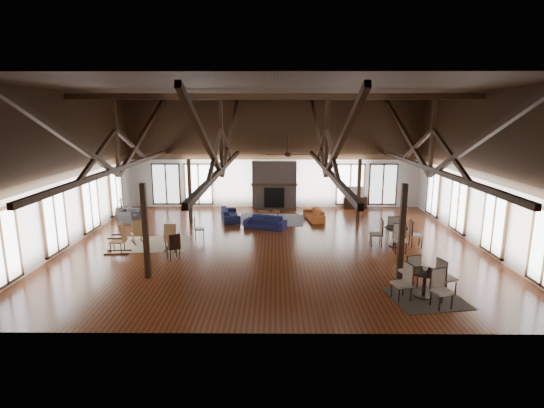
{
  "coord_description": "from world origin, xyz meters",
  "views": [
    {
      "loc": [
        0.06,
        -16.23,
        5.14
      ],
      "look_at": [
        -0.08,
        1.0,
        1.45
      ],
      "focal_mm": 28.0,
      "sensor_mm": 36.0,
      "label": 1
    }
  ],
  "objects_px": {
    "sofa_navy_left": "(230,214)",
    "cafe_table_near": "(425,279)",
    "coffee_table": "(269,212)",
    "armchair": "(128,216)",
    "cafe_table_far": "(396,233)",
    "sofa_navy_front": "(265,222)",
    "tv_console": "(355,202)",
    "sofa_orange": "(314,215)"
  },
  "relations": [
    {
      "from": "sofa_navy_left",
      "to": "coffee_table",
      "type": "xyz_separation_m",
      "value": [
        1.89,
        0.13,
        0.06
      ]
    },
    {
      "from": "cafe_table_far",
      "to": "tv_console",
      "type": "bearing_deg",
      "value": 92.93
    },
    {
      "from": "sofa_orange",
      "to": "cafe_table_far",
      "type": "bearing_deg",
      "value": 23.07
    },
    {
      "from": "sofa_navy_left",
      "to": "coffee_table",
      "type": "relative_size",
      "value": 1.82
    },
    {
      "from": "armchair",
      "to": "cafe_table_near",
      "type": "bearing_deg",
      "value": -117.48
    },
    {
      "from": "armchair",
      "to": "cafe_table_far",
      "type": "xyz_separation_m",
      "value": [
        11.79,
        -3.59,
        0.22
      ]
    },
    {
      "from": "tv_console",
      "to": "sofa_orange",
      "type": "bearing_deg",
      "value": -132.99
    },
    {
      "from": "sofa_navy_left",
      "to": "armchair",
      "type": "distance_m",
      "value": 4.86
    },
    {
      "from": "sofa_navy_front",
      "to": "coffee_table",
      "type": "relative_size",
      "value": 1.72
    },
    {
      "from": "coffee_table",
      "to": "cafe_table_far",
      "type": "relative_size",
      "value": 0.53
    },
    {
      "from": "sofa_navy_front",
      "to": "tv_console",
      "type": "height_order",
      "value": "tv_console"
    },
    {
      "from": "sofa_navy_left",
      "to": "cafe_table_far",
      "type": "xyz_separation_m",
      "value": [
        6.96,
        -4.16,
        0.24
      ]
    },
    {
      "from": "sofa_navy_front",
      "to": "sofa_navy_left",
      "type": "bearing_deg",
      "value": 159.11
    },
    {
      "from": "sofa_navy_front",
      "to": "armchair",
      "type": "relative_size",
      "value": 1.94
    },
    {
      "from": "sofa_orange",
      "to": "sofa_navy_left",
      "type": "bearing_deg",
      "value": -99.06
    },
    {
      "from": "sofa_navy_front",
      "to": "sofa_navy_left",
      "type": "relative_size",
      "value": 0.94
    },
    {
      "from": "cafe_table_near",
      "to": "tv_console",
      "type": "xyz_separation_m",
      "value": [
        0.13,
        11.6,
        -0.2
      ]
    },
    {
      "from": "coffee_table",
      "to": "armchair",
      "type": "xyz_separation_m",
      "value": [
        -6.72,
        -0.7,
        -0.04
      ]
    },
    {
      "from": "sofa_navy_left",
      "to": "sofa_orange",
      "type": "bearing_deg",
      "value": -100.15
    },
    {
      "from": "sofa_navy_left",
      "to": "sofa_orange",
      "type": "distance_m",
      "value": 4.12
    },
    {
      "from": "sofa_navy_left",
      "to": "cafe_table_far",
      "type": "distance_m",
      "value": 8.11
    },
    {
      "from": "sofa_orange",
      "to": "tv_console",
      "type": "xyz_separation_m",
      "value": [
        2.48,
        2.66,
        0.06
      ]
    },
    {
      "from": "coffee_table",
      "to": "armchair",
      "type": "height_order",
      "value": "armchair"
    },
    {
      "from": "sofa_navy_front",
      "to": "tv_console",
      "type": "bearing_deg",
      "value": 60.94
    },
    {
      "from": "sofa_navy_front",
      "to": "armchair",
      "type": "bearing_deg",
      "value": -168.45
    },
    {
      "from": "sofa_orange",
      "to": "cafe_table_near",
      "type": "height_order",
      "value": "cafe_table_near"
    },
    {
      "from": "coffee_table",
      "to": "cafe_table_near",
      "type": "bearing_deg",
      "value": -59.86
    },
    {
      "from": "armchair",
      "to": "cafe_table_far",
      "type": "relative_size",
      "value": 0.47
    },
    {
      "from": "sofa_navy_left",
      "to": "cafe_table_near",
      "type": "distance_m",
      "value": 10.95
    },
    {
      "from": "sofa_navy_front",
      "to": "sofa_navy_left",
      "type": "distance_m",
      "value": 2.31
    },
    {
      "from": "cafe_table_near",
      "to": "sofa_navy_front",
      "type": "bearing_deg",
      "value": 122.73
    },
    {
      "from": "coffee_table",
      "to": "cafe_table_near",
      "type": "distance_m",
      "value": 10.07
    },
    {
      "from": "sofa_navy_left",
      "to": "armchair",
      "type": "xyz_separation_m",
      "value": [
        -4.83,
        -0.57,
        0.03
      ]
    },
    {
      "from": "armchair",
      "to": "tv_console",
      "type": "relative_size",
      "value": 0.76
    },
    {
      "from": "cafe_table_near",
      "to": "sofa_navy_left",
      "type": "bearing_deg",
      "value": 126.23
    },
    {
      "from": "sofa_navy_front",
      "to": "sofa_navy_left",
      "type": "xyz_separation_m",
      "value": [
        -1.76,
        1.5,
        0.02
      ]
    },
    {
      "from": "sofa_orange",
      "to": "tv_console",
      "type": "height_order",
      "value": "tv_console"
    },
    {
      "from": "sofa_navy_left",
      "to": "cafe_table_far",
      "type": "bearing_deg",
      "value": -132.53
    },
    {
      "from": "sofa_navy_left",
      "to": "cafe_table_near",
      "type": "height_order",
      "value": "cafe_table_near"
    },
    {
      "from": "armchair",
      "to": "cafe_table_near",
      "type": "height_order",
      "value": "cafe_table_near"
    },
    {
      "from": "coffee_table",
      "to": "sofa_orange",
      "type": "bearing_deg",
      "value": 2.46
    },
    {
      "from": "cafe_table_far",
      "to": "tv_console",
      "type": "xyz_separation_m",
      "value": [
        -0.36,
        6.93,
        -0.21
      ]
    }
  ]
}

